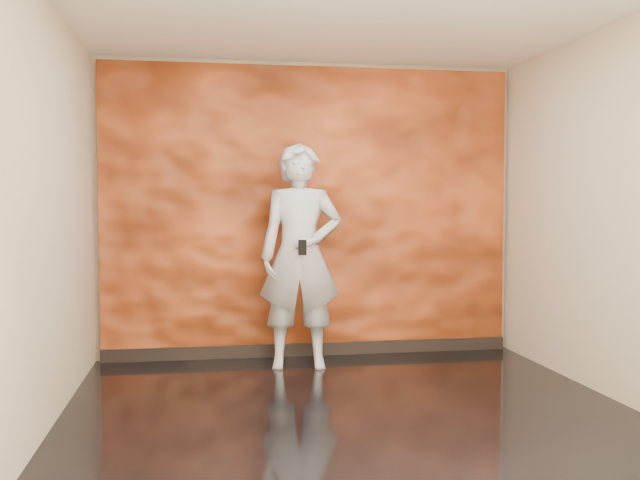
% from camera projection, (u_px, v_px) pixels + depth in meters
% --- Properties ---
extents(room, '(4.02, 4.02, 2.81)m').
position_uv_depth(room, '(353.00, 213.00, 4.88)').
color(room, black).
rests_on(room, ground).
extents(feature_wall, '(3.90, 0.06, 2.75)m').
position_uv_depth(feature_wall, '(310.00, 212.00, 6.81)').
color(feature_wall, orange).
rests_on(feature_wall, ground).
extents(baseboard, '(3.90, 0.04, 0.12)m').
position_uv_depth(baseboard, '(311.00, 349.00, 6.84)').
color(baseboard, black).
rests_on(baseboard, ground).
extents(man, '(0.78, 0.56, 1.99)m').
position_uv_depth(man, '(300.00, 256.00, 6.32)').
color(man, '#9DA1AC').
rests_on(man, ground).
extents(phone, '(0.07, 0.04, 0.13)m').
position_uv_depth(phone, '(302.00, 247.00, 6.04)').
color(phone, black).
rests_on(phone, man).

